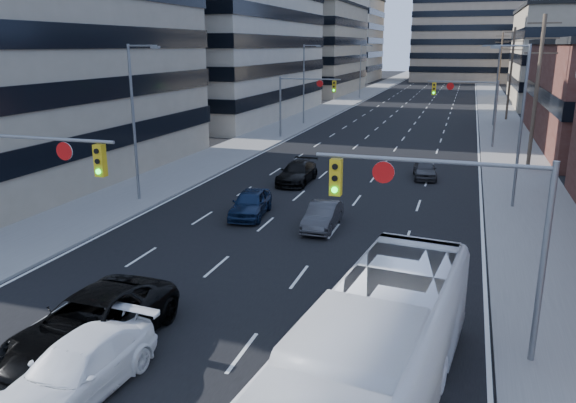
# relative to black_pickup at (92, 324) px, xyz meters

# --- Properties ---
(road_surface) EXTENTS (18.00, 300.00, 0.02)m
(road_surface) POSITION_rel_black_pickup_xyz_m (2.58, 125.18, -0.85)
(road_surface) COLOR black
(road_surface) RESTS_ON ground
(sidewalk_left) EXTENTS (5.00, 300.00, 0.15)m
(sidewalk_left) POSITION_rel_black_pickup_xyz_m (-8.92, 125.18, -0.78)
(sidewalk_left) COLOR slate
(sidewalk_left) RESTS_ON ground
(sidewalk_right) EXTENTS (5.00, 300.00, 0.15)m
(sidewalk_right) POSITION_rel_black_pickup_xyz_m (14.08, 125.18, -0.78)
(sidewalk_right) COLOR slate
(sidewalk_right) RESTS_ON ground
(office_left_mid) EXTENTS (26.00, 34.00, 28.00)m
(office_left_mid) POSITION_rel_black_pickup_xyz_m (-24.42, 55.18, 13.14)
(office_left_mid) COLOR #ADA089
(office_left_mid) RESTS_ON ground
(office_left_far) EXTENTS (20.00, 30.00, 16.00)m
(office_left_far) POSITION_rel_black_pickup_xyz_m (-21.42, 95.18, 7.14)
(office_left_far) COLOR gray
(office_left_far) RESTS_ON ground
(bg_block_left) EXTENTS (24.00, 24.00, 20.00)m
(bg_block_left) POSITION_rel_black_pickup_xyz_m (-25.42, 135.18, 9.14)
(bg_block_left) COLOR #ADA089
(bg_block_left) RESTS_ON ground
(signal_near_left) EXTENTS (6.59, 0.33, 6.00)m
(signal_near_left) POSITION_rel_black_pickup_xyz_m (-4.88, 3.18, 3.47)
(signal_near_left) COLOR slate
(signal_near_left) RESTS_ON ground
(signal_near_right) EXTENTS (6.59, 0.33, 6.00)m
(signal_near_right) POSITION_rel_black_pickup_xyz_m (10.03, 3.18, 3.47)
(signal_near_right) COLOR slate
(signal_near_right) RESTS_ON ground
(signal_far_left) EXTENTS (6.09, 0.33, 6.00)m
(signal_far_left) POSITION_rel_black_pickup_xyz_m (-5.10, 40.18, 3.44)
(signal_far_left) COLOR slate
(signal_far_left) RESTS_ON ground
(signal_far_right) EXTENTS (6.09, 0.33, 6.00)m
(signal_far_right) POSITION_rel_black_pickup_xyz_m (10.26, 40.18, 3.44)
(signal_far_right) COLOR slate
(signal_far_right) RESTS_ON ground
(utility_pole_block) EXTENTS (2.20, 0.28, 11.00)m
(utility_pole_block) POSITION_rel_black_pickup_xyz_m (14.78, 31.18, 4.92)
(utility_pole_block) COLOR #4C3D2D
(utility_pole_block) RESTS_ON ground
(utility_pole_midblock) EXTENTS (2.20, 0.28, 11.00)m
(utility_pole_midblock) POSITION_rel_black_pickup_xyz_m (14.78, 61.18, 4.92)
(utility_pole_midblock) COLOR #4C3D2D
(utility_pole_midblock) RESTS_ON ground
(utility_pole_distant) EXTENTS (2.20, 0.28, 11.00)m
(utility_pole_distant) POSITION_rel_black_pickup_xyz_m (14.78, 91.18, 4.92)
(utility_pole_distant) COLOR #4C3D2D
(utility_pole_distant) RESTS_ON ground
(streetlight_left_near) EXTENTS (2.03, 0.22, 9.00)m
(streetlight_left_near) POSITION_rel_black_pickup_xyz_m (-7.76, 15.18, 4.20)
(streetlight_left_near) COLOR slate
(streetlight_left_near) RESTS_ON ground
(streetlight_left_mid) EXTENTS (2.03, 0.22, 9.00)m
(streetlight_left_mid) POSITION_rel_black_pickup_xyz_m (-7.76, 50.18, 4.20)
(streetlight_left_mid) COLOR slate
(streetlight_left_mid) RESTS_ON ground
(streetlight_left_far) EXTENTS (2.03, 0.22, 9.00)m
(streetlight_left_far) POSITION_rel_black_pickup_xyz_m (-7.76, 85.18, 4.20)
(streetlight_left_far) COLOR slate
(streetlight_left_far) RESTS_ON ground
(streetlight_right_near) EXTENTS (2.03, 0.22, 9.00)m
(streetlight_right_near) POSITION_rel_black_pickup_xyz_m (12.92, 20.18, 4.20)
(streetlight_right_near) COLOR slate
(streetlight_right_near) RESTS_ON ground
(streetlight_right_far) EXTENTS (2.03, 0.22, 9.00)m
(streetlight_right_far) POSITION_rel_black_pickup_xyz_m (12.92, 55.18, 4.20)
(streetlight_right_far) COLOR slate
(streetlight_right_far) RESTS_ON ground
(black_pickup) EXTENTS (3.01, 6.24, 1.71)m
(black_pickup) POSITION_rel_black_pickup_xyz_m (0.00, 0.00, 0.00)
(black_pickup) COLOR black
(black_pickup) RESTS_ON ground
(white_van) EXTENTS (2.43, 5.28, 1.49)m
(white_van) POSITION_rel_black_pickup_xyz_m (1.05, -2.05, -0.11)
(white_van) COLOR white
(white_van) RESTS_ON ground
(transit_bus) EXTENTS (4.23, 12.34, 3.37)m
(transit_bus) POSITION_rel_black_pickup_xyz_m (8.58, -1.21, 0.83)
(transit_bus) COLOR white
(transit_bus) RESTS_ON ground
(sedan_blue) EXTENTS (2.23, 4.44, 1.45)m
(sedan_blue) POSITION_rel_black_pickup_xyz_m (-0.51, 14.36, -0.13)
(sedan_blue) COLOR #0E1C38
(sedan_blue) RESTS_ON ground
(sedan_grey_center) EXTENTS (1.46, 3.98, 1.30)m
(sedan_grey_center) POSITION_rel_black_pickup_xyz_m (3.72, 13.52, -0.21)
(sedan_grey_center) COLOR #333335
(sedan_grey_center) RESTS_ON ground
(sedan_black_far) EXTENTS (1.95, 4.78, 1.39)m
(sedan_black_far) POSITION_rel_black_pickup_xyz_m (-0.31, 22.41, -0.16)
(sedan_black_far) COLOR black
(sedan_black_far) RESTS_ON ground
(sedan_grey_right) EXTENTS (1.98, 3.91, 1.28)m
(sedan_grey_right) POSITION_rel_black_pickup_xyz_m (7.73, 26.45, -0.22)
(sedan_grey_right) COLOR #333336
(sedan_grey_right) RESTS_ON ground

